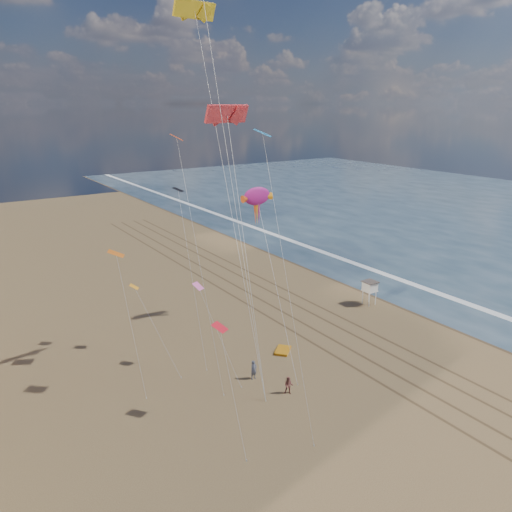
{
  "coord_description": "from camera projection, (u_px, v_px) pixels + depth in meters",
  "views": [
    {
      "loc": [
        -34.12,
        -17.09,
        25.32
      ],
      "look_at": [
        -5.37,
        26.0,
        9.5
      ],
      "focal_mm": 35.0,
      "sensor_mm": 36.0,
      "label": 1
    }
  ],
  "objects": [
    {
      "name": "parafoils",
      "position": [
        204.0,
        12.0,
        43.41
      ],
      "size": [
        9.27,
        9.55,
        14.82
      ],
      "color": "black",
      "rests_on": "ground"
    },
    {
      "name": "lifeguard_stand",
      "position": [
        370.0,
        287.0,
        65.09
      ],
      "size": [
        1.78,
        1.78,
        3.21
      ],
      "color": "silver",
      "rests_on": "ground"
    },
    {
      "name": "kite_flyer_b",
      "position": [
        289.0,
        385.0,
        45.26
      ],
      "size": [
        1.04,
        1.03,
        1.7
      ],
      "primitive_type": "imported",
      "rotation": [
        0.0,
        0.0,
        -0.74
      ],
      "color": "#9B554F",
      "rests_on": "ground"
    },
    {
      "name": "ground",
      "position": [
        497.0,
        441.0,
        39.1
      ],
      "size": [
        260.0,
        260.0,
        0.0
      ],
      "primitive_type": "plane",
      "color": "brown",
      "rests_on": "ground"
    },
    {
      "name": "wet_sand",
      "position": [
        333.0,
        267.0,
        81.01
      ],
      "size": [
        260.0,
        260.0,
        0.0
      ],
      "primitive_type": "plane",
      "color": "#42301E",
      "rests_on": "ground"
    },
    {
      "name": "grounded_kite",
      "position": [
        283.0,
        350.0,
        53.21
      ],
      "size": [
        2.57,
        2.48,
        0.25
      ],
      "primitive_type": "cube",
      "rotation": [
        0.0,
        0.0,
        0.7
      ],
      "color": "orange",
      "rests_on": "ground"
    },
    {
      "name": "show_kite",
      "position": [
        257.0,
        197.0,
        57.88
      ],
      "size": [
        4.92,
        8.23,
        21.81
      ],
      "color": "#A41977",
      "rests_on": "ground"
    },
    {
      "name": "kite_flyer_a",
      "position": [
        254.0,
        370.0,
        47.68
      ],
      "size": [
        0.75,
        0.53,
        1.92
      ],
      "primitive_type": "imported",
      "rotation": [
        0.0,
        0.0,
        0.11
      ],
      "color": "#505467",
      "rests_on": "ground"
    },
    {
      "name": "small_kites",
      "position": [
        181.0,
        224.0,
        44.94
      ],
      "size": [
        10.7,
        17.0,
        16.65
      ],
      "color": "black",
      "rests_on": "ground"
    },
    {
      "name": "tracks",
      "position": [
        290.0,
        309.0,
        64.32
      ],
      "size": [
        7.68,
        120.0,
        0.01
      ],
      "color": "brown",
      "rests_on": "ground"
    },
    {
      "name": "foam",
      "position": [
        352.0,
        262.0,
        83.24
      ],
      "size": [
        260.0,
        260.0,
        0.0
      ],
      "primitive_type": "plane",
      "color": "white",
      "rests_on": "ground"
    }
  ]
}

